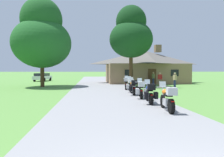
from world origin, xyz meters
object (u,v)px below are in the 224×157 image
at_px(bystander_tan_shirt_by_tree, 175,79).
at_px(bystander_red_shirt_beside_signpost, 160,79).
at_px(motorcycle_orange_fourth_in_row, 133,87).
at_px(parked_white_suv_far_left, 42,77).
at_px(motorcycle_orange_nearest_to_camera, 168,99).
at_px(motorcycle_white_fifth_in_row, 130,85).
at_px(motorcycle_blue_second_in_row, 150,94).
at_px(tree_left_near, 42,36).
at_px(tree_by_lodge_front, 131,34).
at_px(bystander_olive_shirt_near_lodge, 153,78).
at_px(motorcycle_green_third_in_row, 141,90).
at_px(motorcycle_red_farthest_in_row, 126,83).

bearing_deg(bystander_tan_shirt_by_tree, bystander_red_shirt_beside_signpost, -161.82).
bearing_deg(motorcycle_orange_fourth_in_row, parked_white_suv_far_left, 121.20).
height_order(motorcycle_orange_nearest_to_camera, motorcycle_white_fifth_in_row, same).
bearing_deg(motorcycle_blue_second_in_row, tree_left_near, 131.35).
relative_size(bystander_red_shirt_beside_signpost, bystander_tan_shirt_by_tree, 0.99).
xyz_separation_m(motorcycle_blue_second_in_row, motorcycle_orange_fourth_in_row, (-0.08, 4.12, 0.00)).
distance_m(motorcycle_blue_second_in_row, tree_by_lodge_front, 14.36).
height_order(bystander_olive_shirt_near_lodge, tree_by_lodge_front, tree_by_lodge_front).
bearing_deg(bystander_olive_shirt_near_lodge, motorcycle_green_third_in_row, -155.31).
relative_size(motorcycle_orange_nearest_to_camera, motorcycle_orange_fourth_in_row, 1.00).
xyz_separation_m(bystander_olive_shirt_near_lodge, bystander_red_shirt_beside_signpost, (-0.08, -2.81, 0.00)).
distance_m(motorcycle_orange_nearest_to_camera, motorcycle_red_farthest_in_row, 10.88).
relative_size(motorcycle_red_farthest_in_row, bystander_tan_shirt_by_tree, 1.23).
relative_size(motorcycle_green_third_in_row, motorcycle_red_farthest_in_row, 1.00).
bearing_deg(parked_white_suv_far_left, tree_by_lodge_front, -35.58).
bearing_deg(tree_by_lodge_front, motorcycle_orange_nearest_to_camera, -95.07).
height_order(motorcycle_red_farthest_in_row, bystander_olive_shirt_near_lodge, bystander_olive_shirt_near_lodge).
bearing_deg(motorcycle_orange_nearest_to_camera, motorcycle_orange_fourth_in_row, 98.07).
xyz_separation_m(bystander_red_shirt_beside_signpost, bystander_tan_shirt_by_tree, (1.03, -1.82, 0.02)).
distance_m(motorcycle_blue_second_in_row, motorcycle_orange_fourth_in_row, 4.12).
bearing_deg(motorcycle_green_third_in_row, motorcycle_blue_second_in_row, -81.54).
bearing_deg(bystander_red_shirt_beside_signpost, motorcycle_green_third_in_row, 99.80).
bearing_deg(motorcycle_blue_second_in_row, motorcycle_orange_nearest_to_camera, -77.90).
xyz_separation_m(motorcycle_red_farthest_in_row, bystander_tan_shirt_by_tree, (5.65, 1.65, 0.33)).
height_order(motorcycle_blue_second_in_row, bystander_red_shirt_beside_signpost, bystander_red_shirt_beside_signpost).
xyz_separation_m(motorcycle_orange_fourth_in_row, tree_left_near, (-8.76, 9.16, 5.20)).
bearing_deg(bystander_red_shirt_beside_signpost, parked_white_suv_far_left, -5.14).
height_order(motorcycle_green_third_in_row, tree_by_lodge_front, tree_by_lodge_front).
xyz_separation_m(bystander_red_shirt_beside_signpost, parked_white_suv_far_left, (-16.54, 14.13, -0.15)).
xyz_separation_m(motorcycle_blue_second_in_row, tree_by_lodge_front, (1.54, 13.14, 5.60)).
relative_size(motorcycle_white_fifth_in_row, bystander_tan_shirt_by_tree, 1.24).
bearing_deg(motorcycle_red_farthest_in_row, tree_left_near, 163.63).
height_order(motorcycle_red_farthest_in_row, tree_by_lodge_front, tree_by_lodge_front).
height_order(motorcycle_blue_second_in_row, tree_by_lodge_front, tree_by_lodge_front).
distance_m(tree_by_lodge_front, parked_white_suv_far_left, 19.44).
bearing_deg(bystander_red_shirt_beside_signpost, motorcycle_red_farthest_in_row, 72.30).
height_order(motorcycle_orange_fourth_in_row, tree_by_lodge_front, tree_by_lodge_front).
height_order(motorcycle_orange_nearest_to_camera, bystander_tan_shirt_by_tree, bystander_tan_shirt_by_tree).
bearing_deg(parked_white_suv_far_left, motorcycle_red_farthest_in_row, -46.87).
distance_m(tree_left_near, parked_white_suv_far_left, 14.21).
relative_size(tree_by_lodge_front, parked_white_suv_far_left, 1.99).
relative_size(motorcycle_orange_fourth_in_row, motorcycle_white_fifth_in_row, 1.00).
bearing_deg(motorcycle_white_fifth_in_row, parked_white_suv_far_left, 126.33).
height_order(bystander_red_shirt_beside_signpost, bystander_tan_shirt_by_tree, bystander_tan_shirt_by_tree).
bearing_deg(motorcycle_orange_fourth_in_row, bystander_olive_shirt_near_lodge, 68.78).
relative_size(motorcycle_red_farthest_in_row, tree_left_near, 0.20).
height_order(motorcycle_red_farthest_in_row, bystander_tan_shirt_by_tree, bystander_tan_shirt_by_tree).
bearing_deg(motorcycle_white_fifth_in_row, bystander_red_shirt_beside_signpost, 56.47).
bearing_deg(motorcycle_orange_nearest_to_camera, bystander_red_shirt_beside_signpost, 78.00).
relative_size(motorcycle_orange_fourth_in_row, bystander_tan_shirt_by_tree, 1.24).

